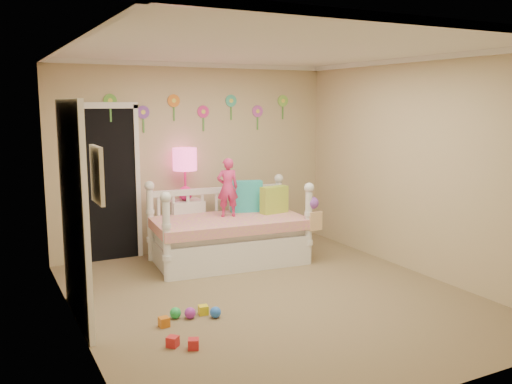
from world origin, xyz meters
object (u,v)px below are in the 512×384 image
nightstand (186,227)px  daybed (229,222)px  table_lamp (185,166)px  child (228,187)px

nightstand → daybed: bearing=-61.6°
daybed → table_lamp: 1.01m
nightstand → table_lamp: table_lamp is taller
daybed → nightstand: bearing=122.8°
child → table_lamp: size_ratio=1.08×
table_lamp → daybed: bearing=-62.2°
daybed → nightstand: daybed is taller
daybed → table_lamp: bearing=122.8°
daybed → table_lamp: table_lamp is taller
child → nightstand: (-0.37, 0.57, -0.60)m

